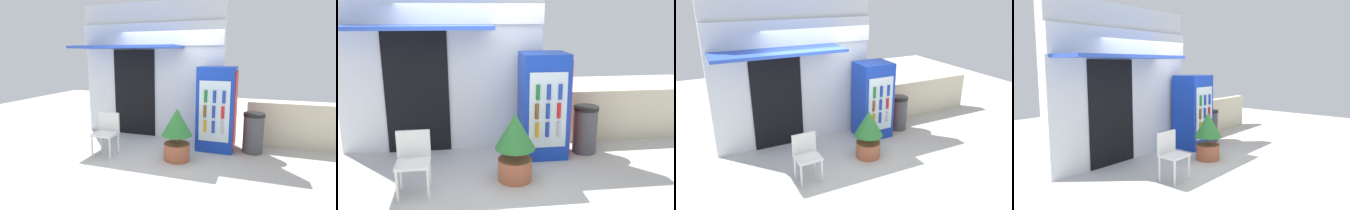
{
  "view_description": "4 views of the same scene",
  "coord_description": "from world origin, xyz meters",
  "views": [
    {
      "loc": [
        1.85,
        -4.59,
        1.97
      ],
      "look_at": [
        0.16,
        0.46,
        0.97
      ],
      "focal_mm": 28.51,
      "sensor_mm": 36.0,
      "label": 1
    },
    {
      "loc": [
        -0.24,
        -4.49,
        2.34
      ],
      "look_at": [
        0.4,
        0.46,
        1.01
      ],
      "focal_mm": 36.79,
      "sensor_mm": 36.0,
      "label": 2
    },
    {
      "loc": [
        -2.51,
        -4.94,
        3.27
      ],
      "look_at": [
        0.08,
        0.34,
        1.09
      ],
      "focal_mm": 33.91,
      "sensor_mm": 36.0,
      "label": 3
    },
    {
      "loc": [
        -4.98,
        -3.74,
        2.02
      ],
      "look_at": [
        0.03,
        0.37,
        1.18
      ],
      "focal_mm": 34.41,
      "sensor_mm": 36.0,
      "label": 4
    }
  ],
  "objects": [
    {
      "name": "storefront_building",
      "position": [
        -0.61,
        1.42,
        1.63
      ],
      "size": [
        3.47,
        1.12,
        3.17
      ],
      "color": "silver",
      "rests_on": "ground"
    },
    {
      "name": "potted_plant_near_shop",
      "position": [
        0.48,
        0.03,
        0.56
      ],
      "size": [
        0.58,
        0.58,
        1.0
      ],
      "color": "#AD5B3D",
      "rests_on": "ground"
    },
    {
      "name": "plastic_chair",
      "position": [
        -0.91,
        -0.16,
        0.5
      ],
      "size": [
        0.45,
        0.4,
        0.84
      ],
      "color": "silver",
      "rests_on": "ground"
    },
    {
      "name": "trash_bin",
      "position": [
        1.83,
        0.91,
        0.41
      ],
      "size": [
        0.42,
        0.42,
        0.82
      ],
      "color": "#47474C",
      "rests_on": "ground"
    },
    {
      "name": "drink_cooler",
      "position": [
        1.09,
        0.89,
        0.87
      ],
      "size": [
        0.77,
        0.72,
        1.74
      ],
      "color": "#1438B2",
      "rests_on": "ground"
    },
    {
      "name": "ground",
      "position": [
        0.0,
        0.0,
        0.0
      ],
      "size": [
        16.0,
        16.0,
        0.0
      ],
      "primitive_type": "plane",
      "color": "beige"
    },
    {
      "name": "stone_boundary_wall",
      "position": [
        3.03,
        1.48,
        0.48
      ],
      "size": [
        2.71,
        0.21,
        0.96
      ],
      "primitive_type": "cube",
      "color": "beige",
      "rests_on": "ground"
    }
  ]
}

